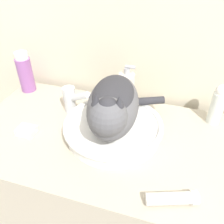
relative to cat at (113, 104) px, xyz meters
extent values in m
cube|color=beige|center=(0.04, 0.31, 0.17)|extent=(8.00, 0.05, 2.40)
cube|color=#B2A893|center=(0.04, 0.00, -0.59)|extent=(1.09, 0.52, 0.89)
cylinder|color=white|center=(0.00, 0.02, -0.12)|extent=(0.32, 0.32, 0.05)
torus|color=white|center=(0.00, 0.02, -0.09)|extent=(0.34, 0.34, 0.02)
ellipsoid|color=#56565B|center=(0.00, 0.02, -0.01)|extent=(0.21, 0.33, 0.14)
ellipsoid|color=#2D2D33|center=(0.00, 0.02, 0.03)|extent=(0.17, 0.25, 0.06)
sphere|color=#56565B|center=(0.02, -0.11, 0.03)|extent=(0.11, 0.11, 0.11)
sphere|color=#2D2D33|center=(0.02, -0.11, 0.06)|extent=(0.06, 0.06, 0.06)
cone|color=#2D2D33|center=(-0.01, -0.11, 0.09)|extent=(0.03, 0.03, 0.03)
cone|color=#2D2D33|center=(0.05, -0.10, 0.09)|extent=(0.03, 0.03, 0.03)
cylinder|color=#2D2D33|center=(0.05, 0.14, -0.07)|extent=(0.20, 0.11, 0.03)
cylinder|color=silver|center=(-0.20, 0.10, -0.11)|extent=(0.04, 0.04, 0.06)
cylinder|color=silver|center=(-0.16, 0.08, -0.05)|extent=(0.11, 0.07, 0.08)
cylinder|color=silver|center=(-0.20, 0.10, -0.06)|extent=(0.05, 0.05, 0.05)
cylinder|color=silver|center=(0.33, 0.19, -0.08)|extent=(0.05, 0.05, 0.12)
sphere|color=white|center=(0.33, 0.19, 0.00)|extent=(0.04, 0.04, 0.04)
cylinder|color=#93569E|center=(-0.46, 0.19, -0.06)|extent=(0.06, 0.06, 0.15)
cylinder|color=white|center=(-0.46, 0.19, 0.02)|extent=(0.05, 0.05, 0.03)
cylinder|color=silver|center=(0.00, 0.19, -0.07)|extent=(0.06, 0.06, 0.15)
cylinder|color=#B7B7BC|center=(0.00, 0.19, 0.02)|extent=(0.02, 0.02, 0.02)
cylinder|color=#B7B7BC|center=(0.01, 0.19, 0.04)|extent=(0.04, 0.01, 0.01)
cylinder|color=silver|center=(0.21, -0.20, -0.12)|extent=(0.12, 0.07, 0.03)
cylinder|color=white|center=(0.27, -0.17, -0.12)|extent=(0.03, 0.04, 0.04)
cube|color=silver|center=(-0.29, -0.07, -0.13)|extent=(0.06, 0.05, 0.02)
camera|label=1|loc=(0.18, -0.58, 0.42)|focal=38.00mm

